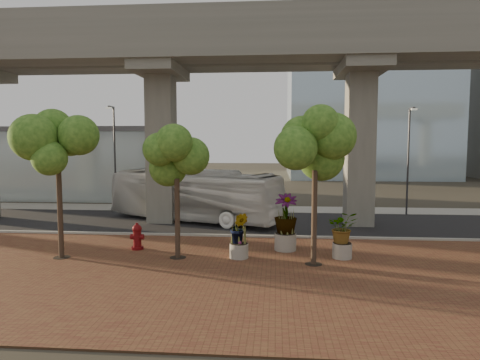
{
  "coord_description": "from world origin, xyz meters",
  "views": [
    {
      "loc": [
        1.03,
        -23.94,
        4.96
      ],
      "look_at": [
        -1.01,
        0.5,
        2.82
      ],
      "focal_mm": 32.0,
      "sensor_mm": 36.0,
      "label": 1
    }
  ],
  "objects": [
    {
      "name": "asphalt_road",
      "position": [
        0.0,
        2.0,
        0.02
      ],
      "size": [
        90.0,
        8.0,
        0.04
      ],
      "primitive_type": "cube",
      "color": "black",
      "rests_on": "ground"
    },
    {
      "name": "station_pavilion",
      "position": [
        -20.0,
        16.0,
        3.22
      ],
      "size": [
        23.0,
        13.0,
        6.3
      ],
      "color": "#AEC1C7",
      "rests_on": "ground"
    },
    {
      "name": "planter_right",
      "position": [
        1.5,
        -4.63,
        1.63
      ],
      "size": [
        2.42,
        2.42,
        2.58
      ],
      "color": "#AAA699",
      "rests_on": "ground"
    },
    {
      "name": "street_tree_far_west",
      "position": [
        -8.08,
        -6.7,
        4.84
      ],
      "size": [
        3.3,
        3.3,
        6.31
      ],
      "color": "#4C392B",
      "rests_on": "ground"
    },
    {
      "name": "fire_hydrant",
      "position": [
        -5.3,
        -5.05,
        0.65
      ],
      "size": [
        0.61,
        0.55,
        1.23
      ],
      "color": "#670B0E",
      "rests_on": "ground"
    },
    {
      "name": "planter_left",
      "position": [
        -0.5,
        -6.14,
        1.25
      ],
      "size": [
        1.78,
        1.78,
        1.95
      ],
      "color": "gray",
      "rests_on": "ground"
    },
    {
      "name": "planter_front",
      "position": [
        3.88,
        -5.78,
        1.28
      ],
      "size": [
        1.83,
        1.83,
        2.01
      ],
      "color": "gray",
      "rests_on": "ground"
    },
    {
      "name": "streetlamp_west",
      "position": [
        -10.83,
        6.7,
        4.41
      ],
      "size": [
        0.37,
        1.09,
        7.55
      ],
      "color": "#2C2D31",
      "rests_on": "ground"
    },
    {
      "name": "brick_plaza",
      "position": [
        0.0,
        -8.0,
        0.03
      ],
      "size": [
        70.0,
        13.0,
        0.06
      ],
      "primitive_type": "cube",
      "color": "brown",
      "rests_on": "ground"
    },
    {
      "name": "ground",
      "position": [
        0.0,
        0.0,
        0.0
      ],
      "size": [
        160.0,
        160.0,
        0.0
      ],
      "primitive_type": "plane",
      "color": "#312D23",
      "rests_on": "ground"
    },
    {
      "name": "transit_bus",
      "position": [
        -4.05,
        2.43,
        1.61
      ],
      "size": [
        11.7,
        7.04,
        3.22
      ],
      "primitive_type": "imported",
      "rotation": [
        0.0,
        0.0,
        1.17
      ],
      "color": "silver",
      "rests_on": "ground"
    },
    {
      "name": "street_tree_near_east",
      "position": [
        2.59,
        -6.83,
        4.87
      ],
      "size": [
        3.46,
        3.46,
        6.41
      ],
      "color": "#4C392B",
      "rests_on": "ground"
    },
    {
      "name": "street_tree_near_west",
      "position": [
        -3.11,
        -6.31,
        4.33
      ],
      "size": [
        3.04,
        3.04,
        5.68
      ],
      "color": "#4C392B",
      "rests_on": "ground"
    },
    {
      "name": "streetlamp_east",
      "position": [
        10.04,
        5.92,
        4.24
      ],
      "size": [
        0.36,
        1.05,
        7.26
      ],
      "color": "#303035",
      "rests_on": "ground"
    },
    {
      "name": "curb_strip",
      "position": [
        0.0,
        -2.0,
        0.08
      ],
      "size": [
        70.0,
        0.25,
        0.16
      ],
      "primitive_type": "cube",
      "color": "#A19E96",
      "rests_on": "ground"
    },
    {
      "name": "far_sidewalk",
      "position": [
        0.0,
        7.5,
        0.03
      ],
      "size": [
        90.0,
        3.0,
        0.06
      ],
      "primitive_type": "cube",
      "color": "#A19E96",
      "rests_on": "ground"
    },
    {
      "name": "transit_viaduct",
      "position": [
        0.0,
        2.0,
        7.29
      ],
      "size": [
        72.0,
        5.6,
        12.4
      ],
      "color": "gray",
      "rests_on": "ground"
    }
  ]
}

